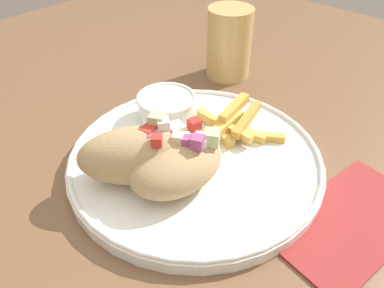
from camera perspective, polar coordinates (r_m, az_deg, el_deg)
The scene contains 8 objects.
table at distance 0.49m, azimuth 0.46°, elevation -9.33°, with size 1.26×1.26×0.71m.
napkin at distance 0.41m, azimuth 23.02°, elevation -10.70°, with size 0.19×0.12×0.00m.
plate at distance 0.43m, azimuth 0.00°, elevation -2.52°, with size 0.29×0.29×0.02m.
pita_sandwich_near at distance 0.38m, azimuth -2.32°, elevation -2.78°, with size 0.11×0.08×0.06m.
pita_sandwich_far at distance 0.39m, azimuth -7.59°, elevation -1.55°, with size 0.14×0.13×0.07m.
fries_pile at distance 0.47m, azimuth 6.25°, elevation 3.06°, with size 0.09×0.12×0.03m.
sauce_ramekin at distance 0.48m, azimuth -3.91°, elevation 5.79°, with size 0.08×0.08×0.03m.
water_glass at distance 0.61m, azimuth 5.64°, elevation 14.63°, with size 0.07×0.07×0.11m.
Camera 1 is at (-0.24, -0.22, 1.01)m, focal length 35.00 mm.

